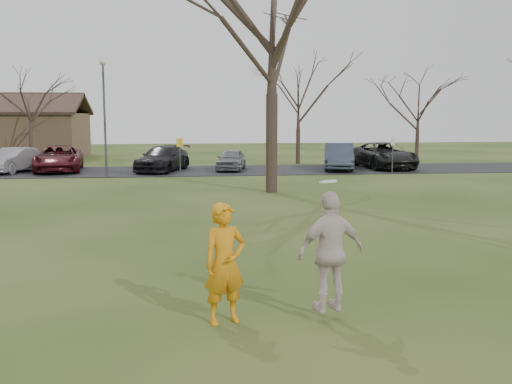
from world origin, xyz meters
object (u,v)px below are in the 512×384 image
Objects in this scene: big_tree at (272,26)px; car_1 at (14,160)px; car_6 at (384,155)px; car_2 at (59,158)px; car_3 at (163,159)px; car_5 at (339,156)px; lamp_post at (104,103)px; catching_play at (331,252)px; car_4 at (231,160)px; player_defender at (225,264)px.

car_1 is at bearing 143.50° from big_tree.
car_2 is at bearing 175.77° from car_6.
car_3 is 13.65m from car_6.
lamp_post reaches higher than car_5.
car_2 is 16.68m from car_5.
car_2 is 5.28m from lamp_post.
car_2 is 19.71m from car_6.
catching_play is (-9.94, -25.55, 0.29)m from car_6.
lamp_post is at bearing -174.58° from car_6.
car_6 reaches higher than car_2.
big_tree reaches higher than car_1.
catching_play reaches higher than car_2.
car_4 is 0.27× the size of big_tree.
car_6 is at bearing 49.54° from big_tree.
car_5 is 25.86m from catching_play.
car_6 is 14.61m from big_tree.
car_5 is (19.11, -0.59, 0.09)m from car_1.
car_2 is at bearing 24.53° from car_1.
car_5 is at bearing 16.71° from car_3.
big_tree is (5.05, -9.78, 6.22)m from car_3.
car_1 is 18.00m from big_tree.
car_4 is at bearing 16.33° from car_1.
car_6 is (22.17, 0.04, 0.09)m from car_1.
car_6 is (3.06, 0.63, 0.00)m from car_5.
catching_play is (1.67, -0.12, 0.17)m from player_defender.
car_2 is (2.46, 0.32, 0.05)m from car_1.
catching_play reaches higher than car_5.
catching_play is at bearing -73.85° from lamp_post.
car_6 is 0.41× the size of big_tree.
car_2 is at bearing 137.41° from lamp_post.
car_6 is 27.42m from catching_play.
player_defender reaches higher than car_6.
player_defender is at bearing -82.75° from car_4.
player_defender is at bearing -117.96° from car_6.
car_1 is at bearing 176.68° from car_6.
car_5 reaches higher than car_2.
big_tree is (0.99, -9.86, 6.32)m from car_4.
car_6 is at bearing 46.25° from player_defender.
car_5 reaches higher than car_3.
player_defender reaches higher than car_4.
car_4 is 25.34m from catching_play.
car_6 is at bearing 17.25° from car_1.
big_tree is at bearing -106.18° from car_5.
car_4 is at bearing -169.39° from car_5.
car_3 is 1.05× the size of car_5.
lamp_post is at bearing -157.60° from car_5.
car_4 is 9.59m from car_6.
car_5 is at bearing 74.55° from catching_play.
lamp_post is (-7.01, -2.36, 3.29)m from car_4.
catching_play is (-6.89, -24.92, 0.29)m from car_5.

